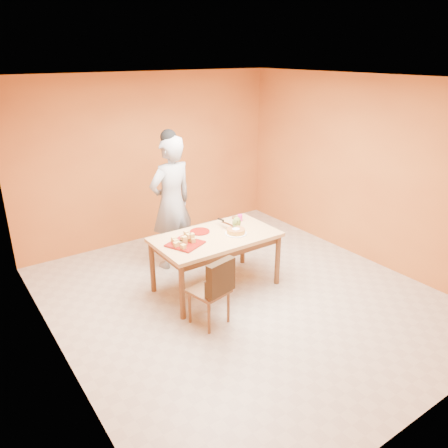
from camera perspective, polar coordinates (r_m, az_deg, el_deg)
floor at (r=5.78m, az=2.34°, el=-9.42°), size 5.00×5.00×0.00m
ceiling at (r=4.95m, az=2.84°, el=18.39°), size 5.00×5.00×0.00m
wall_back at (r=7.28m, az=-9.57°, el=8.43°), size 4.50×0.00×4.50m
wall_left at (r=4.32m, az=-21.96°, el=-2.22°), size 0.00×5.00×5.00m
wall_right at (r=6.77m, az=18.01°, el=6.66°), size 0.00×5.00×5.00m
dining_table at (r=5.68m, az=-1.07°, el=-2.38°), size 1.60×0.90×0.76m
dining_chair at (r=5.04m, az=-1.88°, el=-8.55°), size 0.47×0.53×0.86m
pastry_pile at (r=5.37m, az=-5.12°, el=-1.96°), size 0.34×0.34×0.11m
person at (r=6.26m, az=-6.87°, el=2.73°), size 0.77×0.57×1.93m
pastry_platter at (r=5.40m, az=-5.10°, el=-2.60°), size 0.49×0.49×0.02m
red_dinner_plate at (r=5.76m, az=-3.18°, el=-0.98°), size 0.32×0.32×0.02m
white_cake_plate at (r=5.69m, az=1.57°, el=-1.23°), size 0.32×0.32×0.01m
sponge_cake at (r=5.68m, az=1.57°, el=-0.93°), size 0.30×0.30×0.05m
cake_server at (r=5.81m, az=0.60°, el=-0.04°), size 0.09×0.26×0.01m
egg_ornament at (r=5.86m, az=1.66°, el=0.20°), size 0.15×0.13×0.16m
magenta_glass at (r=6.12m, az=2.12°, el=0.83°), size 0.08×0.08×0.09m
checker_tin at (r=6.21m, az=1.44°, el=0.82°), size 0.11×0.11×0.03m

